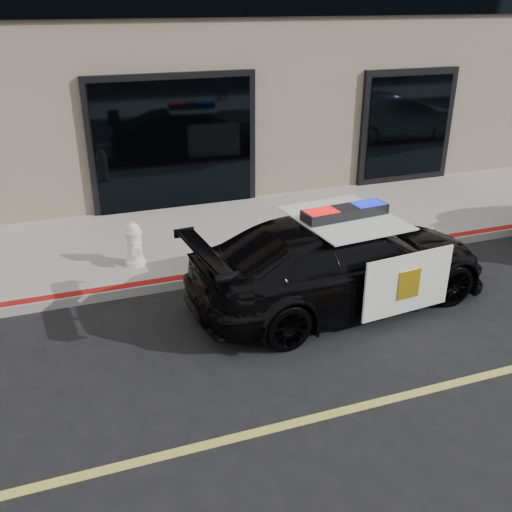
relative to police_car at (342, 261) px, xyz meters
name	(u,v)px	position (x,y,z in m)	size (l,w,h in m)	color
ground	(395,398)	(-0.45, -2.29, -0.68)	(120.00, 120.00, 0.00)	black
sidewalk_n	(248,231)	(-0.45, 2.96, -0.60)	(60.00, 3.50, 0.15)	gray
police_car	(342,261)	(0.00, 0.00, 0.00)	(2.77, 4.98, 1.51)	black
fire_hydrant	(134,245)	(-2.75, 2.03, -0.17)	(0.34, 0.47, 0.75)	white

